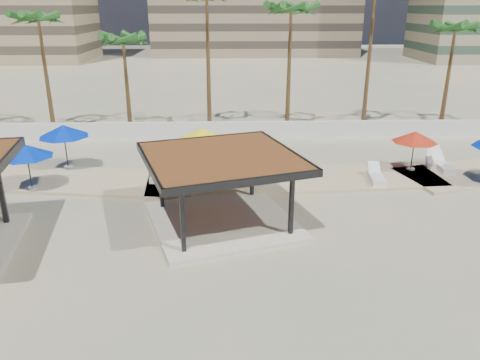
% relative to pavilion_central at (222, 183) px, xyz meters
% --- Properties ---
extents(ground, '(200.00, 200.00, 0.00)m').
position_rel_pavilion_central_xyz_m(ground, '(1.96, -1.89, -1.88)').
color(ground, tan).
rests_on(ground, ground).
extents(promenade, '(44.45, 7.97, 0.24)m').
position_rel_pavilion_central_xyz_m(promenade, '(3.96, 5.77, -1.82)').
color(promenade, '#C6B284').
rests_on(promenade, ground).
extents(boundary_wall, '(56.00, 0.30, 1.20)m').
position_rel_pavilion_central_xyz_m(boundary_wall, '(1.96, 14.11, -1.28)').
color(boundary_wall, silver).
rests_on(boundary_wall, ground).
extents(pavilion_central, '(7.81, 7.81, 3.16)m').
position_rel_pavilion_central_xyz_m(pavilion_central, '(0.00, 0.00, 0.00)').
color(pavilion_central, beige).
rests_on(pavilion_central, ground).
extents(umbrella_a, '(2.92, 2.92, 2.35)m').
position_rel_pavilion_central_xyz_m(umbrella_a, '(-9.81, 3.99, 0.31)').
color(umbrella_a, beige).
rests_on(umbrella_a, promenade).
extents(umbrella_b, '(3.33, 3.33, 2.42)m').
position_rel_pavilion_central_xyz_m(umbrella_b, '(-1.13, 6.77, 0.38)').
color(umbrella_b, beige).
rests_on(umbrella_b, promenade).
extents(umbrella_c, '(3.19, 3.19, 2.26)m').
position_rel_pavilion_central_xyz_m(umbrella_c, '(10.81, 6.29, 0.24)').
color(umbrella_c, beige).
rests_on(umbrella_c, promenade).
extents(umbrella_f, '(3.12, 3.12, 2.53)m').
position_rel_pavilion_central_xyz_m(umbrella_f, '(-9.00, 7.31, 0.47)').
color(umbrella_f, beige).
rests_on(umbrella_f, promenade).
extents(lounger_a, '(0.97, 2.14, 0.78)m').
position_rel_pavilion_central_xyz_m(lounger_a, '(-3.38, 5.40, -1.52)').
color(lounger_a, silver).
rests_on(lounger_a, promenade).
extents(lounger_b, '(0.77, 2.22, 0.84)m').
position_rel_pavilion_central_xyz_m(lounger_b, '(12.60, 6.29, -1.50)').
color(lounger_b, silver).
rests_on(lounger_b, promenade).
extents(lounger_c, '(0.87, 2.12, 0.78)m').
position_rel_pavilion_central_xyz_m(lounger_c, '(8.25, 4.56, -1.52)').
color(lounger_c, silver).
rests_on(lounger_c, promenade).
extents(lounger_d, '(1.49, 2.47, 0.89)m').
position_rel_pavilion_central_xyz_m(lounger_d, '(12.54, 7.27, -1.49)').
color(lounger_d, silver).
rests_on(lounger_d, promenade).
extents(palm_b, '(3.00, 3.00, 9.04)m').
position_rel_pavilion_central_xyz_m(palm_b, '(-13.04, 16.81, 6.01)').
color(palm_b, brown).
rests_on(palm_b, ground).
extents(palm_c, '(3.00, 3.00, 7.59)m').
position_rel_pavilion_central_xyz_m(palm_c, '(-7.04, 16.21, 4.64)').
color(palm_c, brown).
rests_on(palm_c, ground).
extents(palm_d, '(3.00, 3.00, 10.48)m').
position_rel_pavilion_central_xyz_m(palm_d, '(-1.04, 17.01, 7.35)').
color(palm_d, brown).
rests_on(palm_d, ground).
extents(palm_e, '(3.00, 3.00, 9.64)m').
position_rel_pavilion_central_xyz_m(palm_e, '(4.96, 16.51, 6.57)').
color(palm_e, brown).
rests_on(palm_e, ground).
extents(palm_g, '(3.00, 3.00, 8.35)m').
position_rel_pavilion_central_xyz_m(palm_g, '(16.96, 16.31, 5.36)').
color(palm_g, brown).
rests_on(palm_g, ground).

